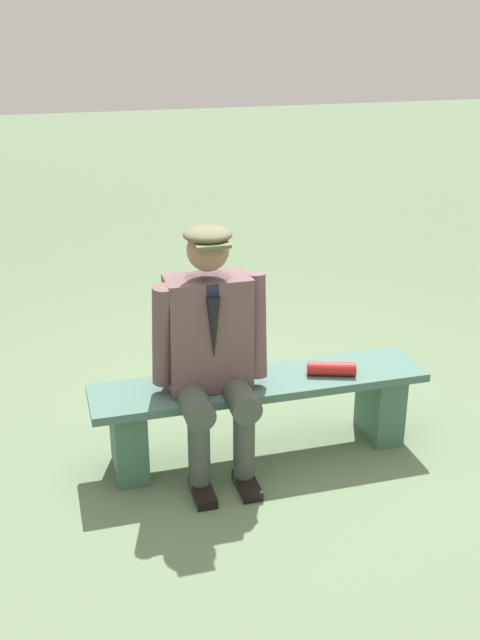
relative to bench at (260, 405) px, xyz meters
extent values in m
plane|color=#5B7050|center=(0.00, 0.00, -0.29)|extent=(30.00, 30.00, 0.00)
cube|color=#416458|center=(0.00, 0.00, 0.13)|extent=(1.79, 0.38, 0.04)
cube|color=#3C654F|center=(-0.71, 0.00, -0.09)|extent=(0.16, 0.32, 0.40)
cube|color=#3C654F|center=(0.71, 0.00, -0.09)|extent=(0.16, 0.32, 0.40)
cube|color=brown|center=(0.27, 0.00, 0.45)|extent=(0.42, 0.22, 0.59)
cylinder|color=#1E2338|center=(0.27, 0.00, 0.72)|extent=(0.23, 0.23, 0.06)
cone|color=black|center=(0.27, 0.12, 0.53)|extent=(0.07, 0.07, 0.32)
sphere|color=#8C664C|center=(0.27, 0.02, 0.89)|extent=(0.21, 0.21, 0.21)
ellipsoid|color=brown|center=(0.27, 0.02, 0.97)|extent=(0.24, 0.24, 0.07)
cube|color=brown|center=(0.27, 0.11, 0.94)|extent=(0.16, 0.09, 0.02)
cylinder|color=#414941|center=(0.16, 0.13, 0.16)|extent=(0.15, 0.40, 0.15)
cylinder|color=#414941|center=(0.16, 0.25, -0.07)|extent=(0.11, 0.11, 0.45)
cube|color=black|center=(0.16, 0.31, -0.27)|extent=(0.10, 0.24, 0.05)
cylinder|color=brown|center=(0.04, 0.04, 0.48)|extent=(0.11, 0.16, 0.54)
cylinder|color=#414941|center=(0.39, 0.13, 0.16)|extent=(0.15, 0.40, 0.15)
cylinder|color=#414941|center=(0.39, 0.25, -0.07)|extent=(0.11, 0.11, 0.45)
cube|color=black|center=(0.39, 0.31, -0.27)|extent=(0.10, 0.24, 0.05)
cylinder|color=brown|center=(0.51, 0.04, 0.48)|extent=(0.12, 0.18, 0.55)
cylinder|color=#B21E1E|center=(-0.38, 0.05, 0.19)|extent=(0.27, 0.15, 0.07)
camera|label=1|loc=(1.05, 3.39, 1.96)|focal=42.47mm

